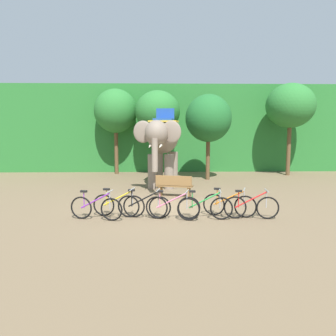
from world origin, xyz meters
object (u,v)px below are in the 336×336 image
at_px(bike_pink, 172,207).
at_px(wooden_bench, 174,185).
at_px(bike_orange, 229,205).
at_px(tree_center_left, 158,112).
at_px(tree_far_right, 116,111).
at_px(bike_purple, 96,208).
at_px(bike_black, 144,206).
at_px(bike_red, 251,207).
at_px(bike_green, 205,207).
at_px(elephant, 162,141).
at_px(bike_yellow, 119,205).
at_px(tree_right, 208,118).
at_px(tree_center, 290,106).

distance_m(bike_pink, wooden_bench, 3.47).
bearing_deg(bike_orange, tree_center_left, 103.70).
distance_m(tree_far_right, bike_purple, 11.09).
bearing_deg(tree_far_right, bike_black, -78.33).
height_order(tree_far_right, bike_red, tree_far_right).
bearing_deg(bike_green, bike_pink, -179.87).
bearing_deg(bike_green, elephant, 101.92).
height_order(tree_far_right, tree_center_left, tree_far_right).
relative_size(tree_far_right, bike_pink, 3.09).
relative_size(tree_far_right, elephant, 1.22).
distance_m(bike_green, wooden_bench, 3.55).
bearing_deg(bike_black, bike_purple, -172.61).
relative_size(bike_yellow, bike_orange, 1.03).
distance_m(tree_right, bike_yellow, 9.15).
relative_size(tree_center_left, bike_purple, 2.98).
xyz_separation_m(elephant, bike_red, (2.69, -5.88, -1.82)).
distance_m(bike_orange, wooden_bench, 3.53).
distance_m(bike_black, bike_red, 3.34).
relative_size(elephant, bike_pink, 2.54).
height_order(tree_right, wooden_bench, tree_right).
relative_size(tree_far_right, bike_red, 3.02).
xyz_separation_m(bike_red, wooden_bench, (-2.24, 3.44, 0.09)).
height_order(bike_black, bike_orange, same).
relative_size(bike_purple, bike_yellow, 0.99).
bearing_deg(bike_green, bike_red, 1.04).
distance_m(tree_right, bike_purple, 9.75).
relative_size(bike_black, wooden_bench, 1.09).
height_order(bike_yellow, bike_orange, same).
relative_size(tree_center_left, tree_right, 1.08).
relative_size(bike_orange, wooden_bench, 1.05).
height_order(tree_right, bike_black, tree_right).
bearing_deg(bike_red, bike_green, -178.96).
height_order(elephant, bike_pink, elephant).
relative_size(tree_center_left, elephant, 1.18).
height_order(tree_center, bike_red, tree_center).
xyz_separation_m(bike_black, bike_red, (3.34, -0.20, 0.00)).
distance_m(tree_right, bike_orange, 8.32).
bearing_deg(bike_red, tree_right, 91.34).
xyz_separation_m(tree_far_right, tree_center_left, (2.54, -0.76, -0.07)).
relative_size(tree_center, bike_red, 3.17).
height_order(bike_black, bike_pink, same).
height_order(bike_purple, wooden_bench, bike_purple).
distance_m(tree_center_left, bike_yellow, 10.06).
bearing_deg(wooden_bench, bike_yellow, -121.94).
relative_size(tree_center_left, bike_pink, 2.99).
bearing_deg(tree_right, tree_center_left, 148.32).
distance_m(bike_pink, bike_red, 2.46).
height_order(tree_far_right, elephant, tree_far_right).
distance_m(tree_center_left, bike_green, 10.47).
xyz_separation_m(tree_center_left, bike_yellow, (-1.22, -9.40, -3.37)).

